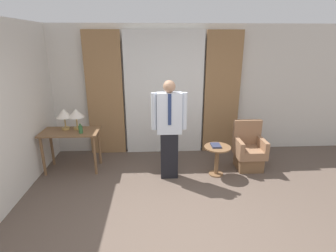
{
  "coord_description": "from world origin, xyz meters",
  "views": [
    {
      "loc": [
        -0.2,
        -2.67,
        2.38
      ],
      "look_at": [
        0.01,
        1.45,
        1.03
      ],
      "focal_mm": 28.0,
      "sensor_mm": 36.0,
      "label": 1
    }
  ],
  "objects": [
    {
      "name": "desk",
      "position": [
        -1.78,
        1.99,
        0.65
      ],
      "size": [
        1.05,
        0.56,
        0.78
      ],
      "color": "brown",
      "rests_on": "ground_plane"
    },
    {
      "name": "book",
      "position": [
        0.89,
        1.66,
        0.57
      ],
      "size": [
        0.16,
        0.23,
        0.03
      ],
      "color": "#2D334C",
      "rests_on": "side_table"
    },
    {
      "name": "wall_back",
      "position": [
        0.0,
        2.9,
        1.35
      ],
      "size": [
        10.0,
        0.06,
        2.7
      ],
      "color": "silver",
      "rests_on": "ground_plane"
    },
    {
      "name": "ground_plane",
      "position": [
        0.0,
        0.0,
        0.0
      ],
      "size": [
        16.0,
        16.0,
        0.0
      ],
      "primitive_type": "plane",
      "color": "brown"
    },
    {
      "name": "armchair",
      "position": [
        1.59,
        1.88,
        0.34
      ],
      "size": [
        0.54,
        0.53,
        0.92
      ],
      "color": "brown",
      "rests_on": "ground_plane"
    },
    {
      "name": "side_table",
      "position": [
        0.92,
        1.63,
        0.38
      ],
      "size": [
        0.48,
        0.48,
        0.56
      ],
      "color": "brown",
      "rests_on": "ground_plane"
    },
    {
      "name": "curtain_sheer_center",
      "position": [
        0.0,
        2.77,
        1.29
      ],
      "size": [
        1.64,
        0.06,
        2.58
      ],
      "color": "white",
      "rests_on": "ground_plane"
    },
    {
      "name": "table_lamp_left",
      "position": [
        -1.89,
        2.11,
        1.07
      ],
      "size": [
        0.3,
        0.3,
        0.39
      ],
      "color": "tan",
      "rests_on": "desk"
    },
    {
      "name": "person",
      "position": [
        0.04,
        1.6,
        0.97
      ],
      "size": [
        0.61,
        0.21,
        1.76
      ],
      "color": "black",
      "rests_on": "ground_plane"
    },
    {
      "name": "table_lamp_right",
      "position": [
        -1.67,
        2.11,
        1.07
      ],
      "size": [
        0.3,
        0.3,
        0.39
      ],
      "color": "tan",
      "rests_on": "desk"
    },
    {
      "name": "bottle_near_edge",
      "position": [
        -1.55,
        1.87,
        0.85
      ],
      "size": [
        0.07,
        0.07,
        0.18
      ],
      "color": "#336638",
      "rests_on": "desk"
    },
    {
      "name": "curtain_drape_right",
      "position": [
        1.23,
        2.77,
        1.29
      ],
      "size": [
        0.75,
        0.06,
        2.58
      ],
      "color": "#997047",
      "rests_on": "ground_plane"
    },
    {
      "name": "curtain_drape_left",
      "position": [
        -1.23,
        2.77,
        1.29
      ],
      "size": [
        0.75,
        0.06,
        2.58
      ],
      "color": "#997047",
      "rests_on": "ground_plane"
    }
  ]
}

